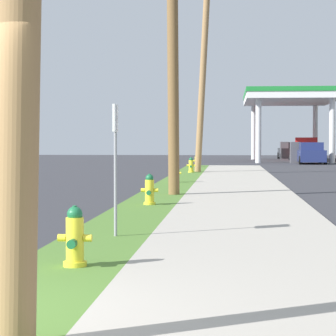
{
  "coord_description": "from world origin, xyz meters",
  "views": [
    {
      "loc": [
        2.68,
        -5.89,
        1.65
      ],
      "look_at": [
        1.07,
        13.0,
        0.94
      ],
      "focal_mm": 77.06,
      "sensor_mm": 36.0,
      "label": 1
    }
  ],
  "objects_px": {
    "street_sign_post": "(115,142)",
    "truck_red_at_forecourt": "(306,150)",
    "fire_hydrant_fourth": "(191,166)",
    "fire_hydrant_second": "(150,191)",
    "car_black_by_far_pump": "(289,151)",
    "utility_pole_midground": "(173,10)",
    "utility_pole_background": "(203,70)",
    "fire_hydrant_nearest": "(75,240)",
    "fire_hydrant_third": "(176,174)",
    "fire_hydrant_fifth": "(197,161)",
    "car_navy_by_near_pump": "(311,154)"
  },
  "relations": [
    {
      "from": "truck_red_at_forecourt",
      "to": "utility_pole_background",
      "type": "bearing_deg",
      "value": -106.24
    },
    {
      "from": "fire_hydrant_second",
      "to": "car_black_by_far_pump",
      "type": "bearing_deg",
      "value": 81.53
    },
    {
      "from": "car_navy_by_near_pump",
      "to": "fire_hydrant_second",
      "type": "bearing_deg",
      "value": -102.27
    },
    {
      "from": "fire_hydrant_third",
      "to": "fire_hydrant_second",
      "type": "bearing_deg",
      "value": -89.54
    },
    {
      "from": "fire_hydrant_fifth",
      "to": "utility_pole_midground",
      "type": "relative_size",
      "value": 0.07
    },
    {
      "from": "fire_hydrant_nearest",
      "to": "utility_pole_midground",
      "type": "xyz_separation_m",
      "value": [
        0.24,
        12.02,
        4.96
      ]
    },
    {
      "from": "fire_hydrant_fourth",
      "to": "utility_pole_midground",
      "type": "xyz_separation_m",
      "value": [
        0.24,
        -14.58,
        4.96
      ]
    },
    {
      "from": "car_navy_by_near_pump",
      "to": "fire_hydrant_fourth",
      "type": "bearing_deg",
      "value": -113.31
    },
    {
      "from": "fire_hydrant_third",
      "to": "fire_hydrant_fourth",
      "type": "relative_size",
      "value": 1.0
    },
    {
      "from": "fire_hydrant_nearest",
      "to": "fire_hydrant_third",
      "type": "relative_size",
      "value": 1.0
    },
    {
      "from": "fire_hydrant_third",
      "to": "street_sign_post",
      "type": "distance_m",
      "value": 15.29
    },
    {
      "from": "car_black_by_far_pump",
      "to": "truck_red_at_forecourt",
      "type": "xyz_separation_m",
      "value": [
        1.08,
        -4.08,
        0.19
      ]
    },
    {
      "from": "fire_hydrant_second",
      "to": "utility_pole_background",
      "type": "distance_m",
      "value": 19.37
    },
    {
      "from": "fire_hydrant_third",
      "to": "utility_pole_background",
      "type": "relative_size",
      "value": 0.07
    },
    {
      "from": "fire_hydrant_fifth",
      "to": "utility_pole_midground",
      "type": "distance_m",
      "value": 23.41
    },
    {
      "from": "utility_pole_background",
      "to": "car_navy_by_near_pump",
      "type": "relative_size",
      "value": 2.2
    },
    {
      "from": "utility_pole_background",
      "to": "truck_red_at_forecourt",
      "type": "distance_m",
      "value": 28.72
    },
    {
      "from": "car_black_by_far_pump",
      "to": "utility_pole_background",
      "type": "bearing_deg",
      "value": -102.35
    },
    {
      "from": "fire_hydrant_fourth",
      "to": "car_navy_by_near_pump",
      "type": "height_order",
      "value": "car_navy_by_near_pump"
    },
    {
      "from": "car_black_by_far_pump",
      "to": "truck_red_at_forecourt",
      "type": "height_order",
      "value": "truck_red_at_forecourt"
    },
    {
      "from": "car_navy_by_near_pump",
      "to": "utility_pole_midground",
      "type": "bearing_deg",
      "value": -103.03
    },
    {
      "from": "utility_pole_background",
      "to": "utility_pole_midground",
      "type": "bearing_deg",
      "value": -91.16
    },
    {
      "from": "utility_pole_midground",
      "to": "car_black_by_far_pump",
      "type": "height_order",
      "value": "utility_pole_midground"
    },
    {
      "from": "street_sign_post",
      "to": "car_black_by_far_pump",
      "type": "relative_size",
      "value": 0.47
    },
    {
      "from": "utility_pole_background",
      "to": "car_black_by_far_pump",
      "type": "distance_m",
      "value": 32.4
    },
    {
      "from": "fire_hydrant_third",
      "to": "utility_pole_background",
      "type": "bearing_deg",
      "value": 85.88
    },
    {
      "from": "street_sign_post",
      "to": "fire_hydrant_fourth",
      "type": "bearing_deg",
      "value": 90.12
    },
    {
      "from": "utility_pole_midground",
      "to": "utility_pole_background",
      "type": "bearing_deg",
      "value": 88.84
    },
    {
      "from": "fire_hydrant_second",
      "to": "utility_pole_midground",
      "type": "relative_size",
      "value": 0.07
    },
    {
      "from": "fire_hydrant_fourth",
      "to": "car_navy_by_near_pump",
      "type": "xyz_separation_m",
      "value": [
        7.82,
        18.14,
        0.28
      ]
    },
    {
      "from": "fire_hydrant_nearest",
      "to": "fire_hydrant_fifth",
      "type": "height_order",
      "value": "same"
    },
    {
      "from": "fire_hydrant_second",
      "to": "utility_pole_midground",
      "type": "distance_m",
      "value": 6.02
    },
    {
      "from": "fire_hydrant_fourth",
      "to": "car_navy_by_near_pump",
      "type": "bearing_deg",
      "value": 66.69
    },
    {
      "from": "fire_hydrant_fourth",
      "to": "fire_hydrant_fifth",
      "type": "distance_m",
      "value": 8.3
    },
    {
      "from": "fire_hydrant_second",
      "to": "street_sign_post",
      "type": "distance_m",
      "value": 5.91
    },
    {
      "from": "fire_hydrant_fifth",
      "to": "car_black_by_far_pump",
      "type": "relative_size",
      "value": 0.17
    },
    {
      "from": "fire_hydrant_second",
      "to": "fire_hydrant_fourth",
      "type": "bearing_deg",
      "value": 89.86
    },
    {
      "from": "fire_hydrant_nearest",
      "to": "fire_hydrant_second",
      "type": "xyz_separation_m",
      "value": [
        -0.04,
        8.61,
        0.0
      ]
    },
    {
      "from": "fire_hydrant_fourth",
      "to": "truck_red_at_forecourt",
      "type": "relative_size",
      "value": 0.13
    },
    {
      "from": "fire_hydrant_third",
      "to": "truck_red_at_forecourt",
      "type": "relative_size",
      "value": 0.13
    },
    {
      "from": "car_navy_by_near_pump",
      "to": "car_black_by_far_pump",
      "type": "height_order",
      "value": "same"
    },
    {
      "from": "car_navy_by_near_pump",
      "to": "car_black_by_far_pump",
      "type": "relative_size",
      "value": 1.01
    },
    {
      "from": "fire_hydrant_fifth",
      "to": "utility_pole_background",
      "type": "xyz_separation_m",
      "value": [
        0.66,
        -7.51,
        4.76
      ]
    },
    {
      "from": "car_navy_by_near_pump",
      "to": "truck_red_at_forecourt",
      "type": "xyz_separation_m",
      "value": [
        0.68,
        9.92,
        0.19
      ]
    },
    {
      "from": "fire_hydrant_fourth",
      "to": "car_black_by_far_pump",
      "type": "relative_size",
      "value": 0.17
    },
    {
      "from": "utility_pole_midground",
      "to": "car_navy_by_near_pump",
      "type": "relative_size",
      "value": 2.29
    },
    {
      "from": "utility_pole_midground",
      "to": "street_sign_post",
      "type": "xyz_separation_m",
      "value": [
        -0.19,
        -9.19,
        -3.77
      ]
    },
    {
      "from": "fire_hydrant_nearest",
      "to": "car_navy_by_near_pump",
      "type": "xyz_separation_m",
      "value": [
        7.82,
        44.73,
        0.28
      ]
    },
    {
      "from": "street_sign_post",
      "to": "truck_red_at_forecourt",
      "type": "distance_m",
      "value": 52.51
    },
    {
      "from": "fire_hydrant_fourth",
      "to": "fire_hydrant_fifth",
      "type": "relative_size",
      "value": 1.0
    }
  ]
}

